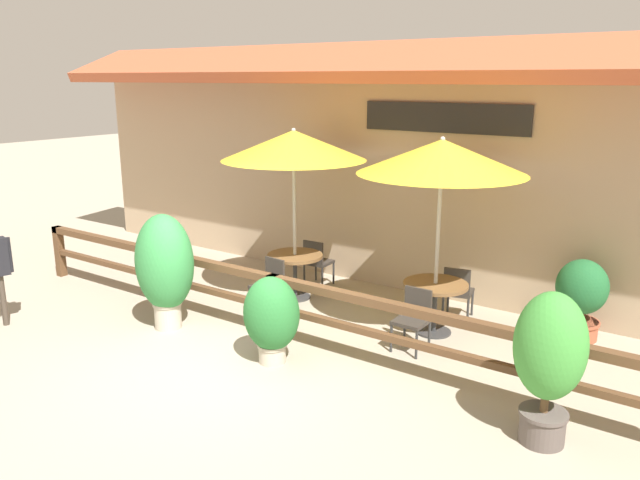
% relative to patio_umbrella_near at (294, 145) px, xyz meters
% --- Properties ---
extents(ground_plane, '(60.00, 60.00, 0.00)m').
position_rel_patio_umbrella_near_xyz_m(ground_plane, '(0.78, -2.59, -2.57)').
color(ground_plane, '#9E937F').
extents(building_facade, '(14.28, 1.49, 4.23)m').
position_rel_patio_umbrella_near_xyz_m(building_facade, '(0.78, 1.51, -0.40)').
color(building_facade, tan).
rests_on(building_facade, ground).
extents(patio_railing, '(10.40, 0.14, 0.95)m').
position_rel_patio_umbrella_near_xyz_m(patio_railing, '(0.78, -1.54, -1.87)').
color(patio_railing, brown).
rests_on(patio_railing, ground).
extents(patio_umbrella_near, '(2.34, 2.34, 2.85)m').
position_rel_patio_umbrella_near_xyz_m(patio_umbrella_near, '(0.00, 0.00, 0.00)').
color(patio_umbrella_near, '#B7B2A8').
rests_on(patio_umbrella_near, ground).
extents(dining_table_near, '(0.93, 0.93, 0.76)m').
position_rel_patio_umbrella_near_xyz_m(dining_table_near, '(-0.00, 0.00, -1.96)').
color(dining_table_near, brown).
rests_on(dining_table_near, ground).
extents(chair_near_streetside, '(0.46, 0.46, 0.85)m').
position_rel_patio_umbrella_near_xyz_m(chair_near_streetside, '(0.04, -0.73, -2.10)').
color(chair_near_streetside, '#332D28').
rests_on(chair_near_streetside, ground).
extents(chair_near_wallside, '(0.44, 0.44, 0.85)m').
position_rel_patio_umbrella_near_xyz_m(chair_near_wallside, '(-0.06, 0.73, -2.10)').
color(chair_near_wallside, '#332D28').
rests_on(chair_near_wallside, ground).
extents(patio_umbrella_middle, '(2.34, 2.34, 2.85)m').
position_rel_patio_umbrella_near_xyz_m(patio_umbrella_middle, '(2.56, -0.04, 0.00)').
color(patio_umbrella_middle, '#B7B2A8').
rests_on(patio_umbrella_middle, ground).
extents(dining_table_middle, '(0.93, 0.93, 0.76)m').
position_rel_patio_umbrella_near_xyz_m(dining_table_middle, '(2.56, -0.04, -1.96)').
color(dining_table_middle, brown).
rests_on(dining_table_middle, ground).
extents(chair_middle_streetside, '(0.43, 0.43, 0.85)m').
position_rel_patio_umbrella_near_xyz_m(chair_middle_streetside, '(2.56, -0.73, -2.10)').
color(chair_middle_streetside, '#332D28').
rests_on(chair_middle_streetside, ground).
extents(chair_middle_wallside, '(0.50, 0.50, 0.85)m').
position_rel_patio_umbrella_near_xyz_m(chair_middle_wallside, '(2.63, 0.65, -2.10)').
color(chair_middle_wallside, '#332D28').
rests_on(chair_middle_wallside, ground).
extents(potted_plant_broad_leaf, '(0.89, 0.80, 1.73)m').
position_rel_patio_umbrella_near_xyz_m(potted_plant_broad_leaf, '(-0.77, -2.12, -1.61)').
color(potted_plant_broad_leaf, '#B7AD99').
rests_on(potted_plant_broad_leaf, ground).
extents(potted_plant_corner_fern, '(0.76, 0.68, 1.16)m').
position_rel_patio_umbrella_near_xyz_m(potted_plant_corner_fern, '(1.24, -2.14, -1.94)').
color(potted_plant_corner_fern, '#B7AD99').
rests_on(potted_plant_corner_fern, ground).
extents(potted_plant_small_flowering, '(0.71, 0.64, 1.62)m').
position_rel_patio_umbrella_near_xyz_m(potted_plant_small_flowering, '(4.67, -2.01, -1.63)').
color(potted_plant_small_flowering, '#564C47').
rests_on(potted_plant_small_flowering, ground).
extents(potted_plant_entrance_palm, '(0.71, 0.64, 1.16)m').
position_rel_patio_umbrella_near_xyz_m(potted_plant_entrance_palm, '(4.33, 0.96, -1.93)').
color(potted_plant_entrance_palm, '#9E4C33').
rests_on(potted_plant_entrance_palm, ground).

